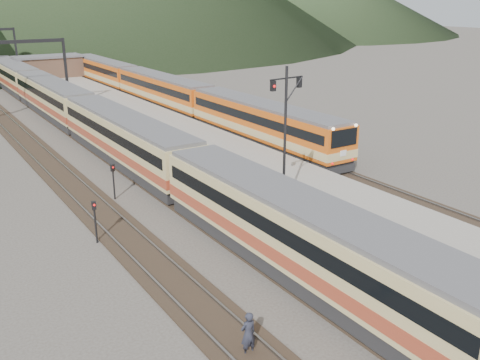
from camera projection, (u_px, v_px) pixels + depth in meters
track_main at (101, 146)px, 45.18m from camera, size 2.60×200.00×0.23m
track_far at (40, 155)px, 42.60m from camera, size 2.60×200.00×0.23m
track_second at (218, 129)px, 51.09m from camera, size 2.60×200.00×0.23m
platform at (171, 137)px, 46.33m from camera, size 8.00×100.00×1.00m
gantry_near at (19, 64)px, 53.85m from camera, size 9.55×0.25×8.00m
station_shed at (49, 66)px, 77.44m from camera, size 9.40×4.40×3.10m
main_train at (83, 114)px, 47.87m from camera, size 2.98×81.67×3.64m
second_train at (163, 92)px, 60.01m from camera, size 2.83×58.16×3.46m
signal_mast at (285, 127)px, 27.19m from camera, size 2.19×0.41×7.75m
short_signal_b at (113, 177)px, 32.91m from camera, size 0.26×0.23×2.27m
short_signal_c at (95, 216)px, 26.97m from camera, size 0.25×0.20×2.27m
worker at (248, 334)px, 18.57m from camera, size 0.62×0.42×1.68m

